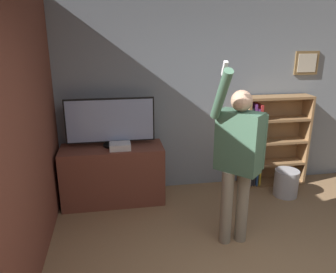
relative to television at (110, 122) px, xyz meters
name	(u,v)px	position (x,y,z in m)	size (l,w,h in m)	color
wall_back	(206,97)	(1.36, 0.31, 0.23)	(6.16, 0.09, 2.70)	gray
wall_side_brick	(28,131)	(-0.75, -1.07, 0.23)	(0.06, 4.29, 2.70)	brown
tv_ledge	(113,174)	(0.00, -0.04, -0.73)	(1.35, 0.53, 0.79)	brown
television	(110,122)	(0.00, 0.00, 0.00)	(1.15, 0.22, 0.64)	black
game_console	(120,146)	(0.11, -0.15, -0.29)	(0.27, 0.21, 0.08)	white
bookshelf	(268,142)	(2.31, 0.13, -0.46)	(0.99, 0.28, 1.36)	#997047
person	(238,154)	(1.29, -1.20, -0.09)	(0.59, 0.56, 1.99)	gray
waste_bin	(286,183)	(2.41, -0.30, -0.93)	(0.34, 0.34, 0.38)	#B7B7BC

